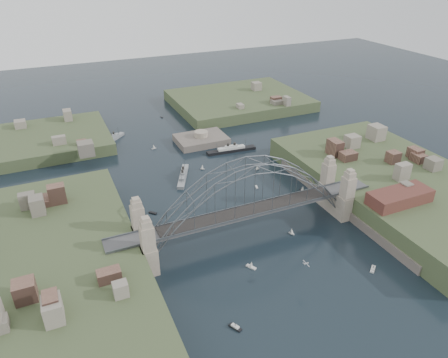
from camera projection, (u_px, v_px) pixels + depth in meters
ground at (248, 234)px, 125.58m from camera, size 500.00×500.00×0.00m
bridge at (249, 199)px, 119.67m from camera, size 84.00×13.80×24.60m
shore_west at (45, 283)px, 104.19m from camera, size 50.50×90.00×12.00m
shore_east at (394, 190)px, 145.09m from camera, size 50.50×90.00×12.00m
headland_nw at (39, 146)px, 181.88m from camera, size 60.00×45.00×9.00m
headland_ne at (239, 104)px, 231.24m from camera, size 70.00×55.00×9.50m
fort_island at (201, 143)px, 186.14m from camera, size 22.00×16.00×9.40m
wharf_shed at (400, 197)px, 125.26m from camera, size 20.00×8.00×4.00m
finger_pier at (417, 252)px, 116.72m from camera, size 4.00×22.00×1.40m
naval_cruiser_near at (183, 176)px, 156.51m from camera, size 9.97×17.57×5.48m
naval_cruiser_far at (113, 139)px, 187.70m from camera, size 12.40×12.32×5.19m
ocean_liner at (231, 150)px, 177.28m from camera, size 21.72×4.72×5.29m
aeroplane at (306, 264)px, 103.19m from camera, size 1.45×2.77×0.40m
small_boat_a at (153, 213)px, 135.43m from camera, size 2.50×2.63×0.45m
small_boat_b at (257, 187)px, 150.36m from camera, size 1.21×2.17×0.45m
small_boat_c at (251, 265)px, 111.79m from camera, size 2.26×3.00×2.38m
small_boat_d at (257, 168)px, 162.38m from camera, size 2.32×1.56×2.38m
small_boat_e at (101, 180)px, 155.13m from camera, size 3.74×3.37×0.45m
small_boat_f at (202, 167)px, 162.43m from camera, size 1.63×1.55×2.38m
small_boat_g at (373, 269)px, 111.29m from camera, size 3.08×2.75×1.43m
small_boat_h at (154, 147)px, 179.50m from camera, size 2.14×1.17×2.38m
small_boat_i at (303, 189)px, 147.64m from camera, size 1.02×2.68×2.38m
small_boat_j at (235, 327)px, 93.95m from camera, size 2.41×3.28×1.43m
small_boat_k at (162, 117)px, 214.14m from camera, size 0.80×1.98×0.45m
small_boat_l at (102, 212)px, 135.83m from camera, size 2.54×0.94×0.45m
small_boat_m at (292, 231)px, 125.02m from camera, size 1.43×1.91×2.38m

